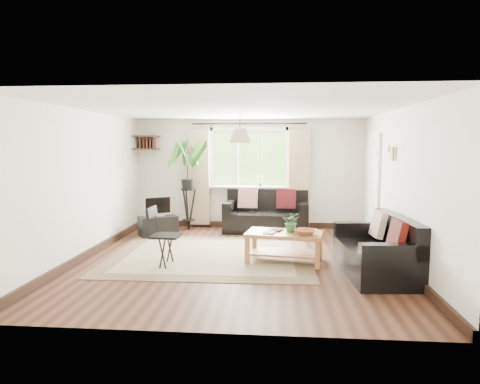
# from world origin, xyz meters

# --- Properties ---
(floor) EXTENTS (5.50, 5.50, 0.00)m
(floor) POSITION_xyz_m (0.00, 0.00, 0.00)
(floor) COLOR black
(floor) RESTS_ON ground
(ceiling) EXTENTS (5.50, 5.50, 0.00)m
(ceiling) POSITION_xyz_m (0.00, 0.00, 2.40)
(ceiling) COLOR white
(ceiling) RESTS_ON floor
(wall_back) EXTENTS (5.00, 0.02, 2.40)m
(wall_back) POSITION_xyz_m (0.00, 2.75, 1.20)
(wall_back) COLOR white
(wall_back) RESTS_ON floor
(wall_front) EXTENTS (5.00, 0.02, 2.40)m
(wall_front) POSITION_xyz_m (0.00, -2.75, 1.20)
(wall_front) COLOR white
(wall_front) RESTS_ON floor
(wall_left) EXTENTS (0.02, 5.50, 2.40)m
(wall_left) POSITION_xyz_m (-2.50, 0.00, 1.20)
(wall_left) COLOR white
(wall_left) RESTS_ON floor
(wall_right) EXTENTS (0.02, 5.50, 2.40)m
(wall_right) POSITION_xyz_m (2.50, 0.00, 1.20)
(wall_right) COLOR white
(wall_right) RESTS_ON floor
(rug) EXTENTS (3.34, 2.88, 0.02)m
(rug) POSITION_xyz_m (-0.47, 0.17, 0.01)
(rug) COLOR beige
(rug) RESTS_ON floor
(window) EXTENTS (2.50, 0.16, 2.16)m
(window) POSITION_xyz_m (0.00, 2.71, 1.55)
(window) COLOR white
(window) RESTS_ON wall_back
(door) EXTENTS (0.06, 0.96, 2.06)m
(door) POSITION_xyz_m (2.47, 1.70, 1.00)
(door) COLOR silver
(door) RESTS_ON wall_right
(corner_shelf) EXTENTS (0.50, 0.50, 0.34)m
(corner_shelf) POSITION_xyz_m (-2.25, 2.50, 1.89)
(corner_shelf) COLOR black
(corner_shelf) RESTS_ON wall_back
(pendant_lamp) EXTENTS (0.36, 0.36, 0.54)m
(pendant_lamp) POSITION_xyz_m (0.00, 0.40, 2.05)
(pendant_lamp) COLOR beige
(pendant_lamp) RESTS_ON ceiling
(wall_sconce) EXTENTS (0.12, 0.12, 0.28)m
(wall_sconce) POSITION_xyz_m (2.43, 0.30, 1.74)
(wall_sconce) COLOR beige
(wall_sconce) RESTS_ON wall_right
(sofa_back) EXTENTS (1.81, 0.97, 0.83)m
(sofa_back) POSITION_xyz_m (0.40, 2.25, 0.42)
(sofa_back) COLOR black
(sofa_back) RESTS_ON floor
(sofa_right) EXTENTS (1.74, 0.97, 0.79)m
(sofa_right) POSITION_xyz_m (2.02, -0.63, 0.40)
(sofa_right) COLOR black
(sofa_right) RESTS_ON floor
(coffee_table) EXTENTS (1.26, 0.82, 0.48)m
(coffee_table) POSITION_xyz_m (0.74, -0.11, 0.24)
(coffee_table) COLOR brown
(coffee_table) RESTS_ON floor
(table_plant) EXTENTS (0.32, 0.29, 0.32)m
(table_plant) POSITION_xyz_m (0.86, -0.07, 0.64)
(table_plant) COLOR #30692A
(table_plant) RESTS_ON coffee_table
(bowl) EXTENTS (0.43, 0.43, 0.08)m
(bowl) POSITION_xyz_m (1.06, -0.27, 0.52)
(bowl) COLOR brown
(bowl) RESTS_ON coffee_table
(book_a) EXTENTS (0.22, 0.26, 0.02)m
(book_a) POSITION_xyz_m (0.43, -0.16, 0.49)
(book_a) COLOR silver
(book_a) RESTS_ON coffee_table
(book_b) EXTENTS (0.25, 0.29, 0.02)m
(book_b) POSITION_xyz_m (0.53, 0.06, 0.49)
(book_b) COLOR #502720
(book_b) RESTS_ON coffee_table
(tv_stand) EXTENTS (0.85, 0.75, 0.40)m
(tv_stand) POSITION_xyz_m (-1.78, 1.65, 0.20)
(tv_stand) COLOR black
(tv_stand) RESTS_ON floor
(tv) EXTENTS (0.58, 0.47, 0.44)m
(tv) POSITION_xyz_m (-1.78, 1.65, 0.62)
(tv) COLOR #A5A5AA
(tv) RESTS_ON tv_stand
(palm_stand) EXTENTS (0.92, 0.92, 1.94)m
(palm_stand) POSITION_xyz_m (-1.29, 2.31, 0.97)
(palm_stand) COLOR black
(palm_stand) RESTS_ON floor
(folding_chair) EXTENTS (0.49, 0.49, 0.91)m
(folding_chair) POSITION_xyz_m (-1.05, -0.48, 0.45)
(folding_chair) COLOR black
(folding_chair) RESTS_ON floor
(sill_plant) EXTENTS (0.14, 0.10, 0.27)m
(sill_plant) POSITION_xyz_m (0.25, 2.63, 1.06)
(sill_plant) COLOR #2D6023
(sill_plant) RESTS_ON window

